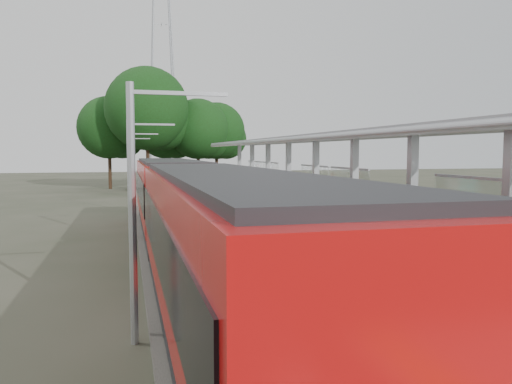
# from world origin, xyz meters

# --- Properties ---
(trackbed) EXTENTS (3.00, 70.00, 0.24)m
(trackbed) POSITION_xyz_m (-4.50, 20.00, 0.12)
(trackbed) COLOR #59544C
(trackbed) RESTS_ON ground
(platform) EXTENTS (6.00, 50.00, 1.00)m
(platform) POSITION_xyz_m (0.00, 20.00, 0.50)
(platform) COLOR gray
(platform) RESTS_ON ground
(tactile_strip) EXTENTS (0.60, 50.00, 0.02)m
(tactile_strip) POSITION_xyz_m (-2.55, 20.00, 1.01)
(tactile_strip) COLOR yellow
(tactile_strip) RESTS_ON platform
(end_fence) EXTENTS (6.00, 0.10, 1.20)m
(end_fence) POSITION_xyz_m (0.00, 44.95, 1.60)
(end_fence) COLOR #9EA0A5
(end_fence) RESTS_ON platform
(train) EXTENTS (2.74, 27.60, 3.62)m
(train) POSITION_xyz_m (-4.50, 13.21, 2.05)
(train) COLOR black
(train) RESTS_ON ground
(canopy) EXTENTS (3.27, 38.00, 3.66)m
(canopy) POSITION_xyz_m (1.61, 16.19, 4.20)
(canopy) COLOR #9EA0A5
(canopy) RESTS_ON platform
(pylon) EXTENTS (8.00, 4.00, 38.00)m
(pylon) POSITION_xyz_m (-1.00, 73.00, 19.00)
(pylon) COLOR #9EA0A5
(pylon) RESTS_ON ground
(tree_cluster) EXTENTS (18.37, 11.87, 12.66)m
(tree_cluster) POSITION_xyz_m (-2.49, 51.34, 7.17)
(tree_cluster) COLOR #382316
(tree_cluster) RESTS_ON ground
(catenary_masts) EXTENTS (2.08, 48.16, 5.40)m
(catenary_masts) POSITION_xyz_m (-6.22, 19.00, 2.91)
(catenary_masts) COLOR #9EA0A5
(catenary_masts) RESTS_ON ground
(bench_mid) EXTENTS (0.99, 1.72, 1.13)m
(bench_mid) POSITION_xyz_m (1.43, 8.81, 1.59)
(bench_mid) COLOR navy
(bench_mid) RESTS_ON platform
(bench_far) EXTENTS (0.74, 1.56, 1.03)m
(bench_far) POSITION_xyz_m (2.42, 22.84, 1.54)
(bench_far) COLOR navy
(bench_far) RESTS_ON platform
(info_pillar_near) EXTENTS (0.45, 0.45, 1.97)m
(info_pillar_near) POSITION_xyz_m (1.13, 7.77, 1.86)
(info_pillar_near) COLOR beige
(info_pillar_near) RESTS_ON platform
(info_pillar_far) EXTENTS (0.40, 0.40, 1.77)m
(info_pillar_far) POSITION_xyz_m (0.47, 23.08, 1.77)
(info_pillar_far) COLOR beige
(info_pillar_far) RESTS_ON platform
(litter_bin) EXTENTS (0.53, 0.53, 0.91)m
(litter_bin) POSITION_xyz_m (0.98, 8.67, 1.45)
(litter_bin) COLOR #9EA0A5
(litter_bin) RESTS_ON platform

